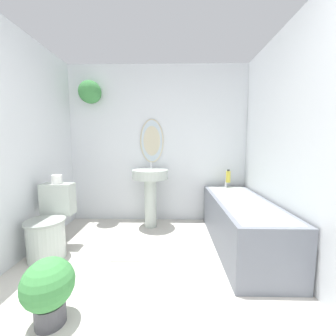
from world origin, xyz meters
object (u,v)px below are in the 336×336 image
object	(u,v)px
bathtub	(241,222)
potted_plant	(49,288)
toilet_paper_roll	(57,179)
pedestal_sink	(150,186)
shampoo_bottle	(228,176)
toilet	(50,227)

from	to	relation	value
bathtub	potted_plant	world-z (taller)	bathtub
bathtub	toilet_paper_roll	size ratio (longest dim) A/B	14.92
pedestal_sink	bathtub	bearing A→B (deg)	-27.05
bathtub	potted_plant	xyz separation A→B (m)	(-1.63, -1.09, -0.04)
shampoo_bottle	potted_plant	world-z (taller)	shampoo_bottle
shampoo_bottle	potted_plant	size ratio (longest dim) A/B	0.43
toilet	toilet_paper_roll	distance (m)	0.53
shampoo_bottle	potted_plant	xyz separation A→B (m)	(-1.65, -1.80, -0.47)
toilet_paper_roll	toilet	bearing A→B (deg)	-90.00
bathtub	potted_plant	size ratio (longest dim) A/B	3.62
bathtub	shampoo_bottle	xyz separation A→B (m)	(0.03, 0.70, 0.44)
toilet_paper_roll	pedestal_sink	bearing A→B (deg)	31.40
pedestal_sink	potted_plant	distance (m)	1.78
toilet	shampoo_bottle	size ratio (longest dim) A/B	3.91
bathtub	shampoo_bottle	size ratio (longest dim) A/B	8.47
bathtub	toilet_paper_roll	xyz separation A→B (m)	(-2.13, -0.04, 0.51)
pedestal_sink	potted_plant	xyz separation A→B (m)	(-0.50, -1.67, -0.35)
pedestal_sink	shampoo_bottle	size ratio (longest dim) A/B	4.86
pedestal_sink	potted_plant	bearing A→B (deg)	-106.82
pedestal_sink	shampoo_bottle	xyz separation A→B (m)	(1.15, 0.13, 0.12)
potted_plant	toilet_paper_roll	distance (m)	1.29
pedestal_sink	bathtub	world-z (taller)	pedestal_sink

